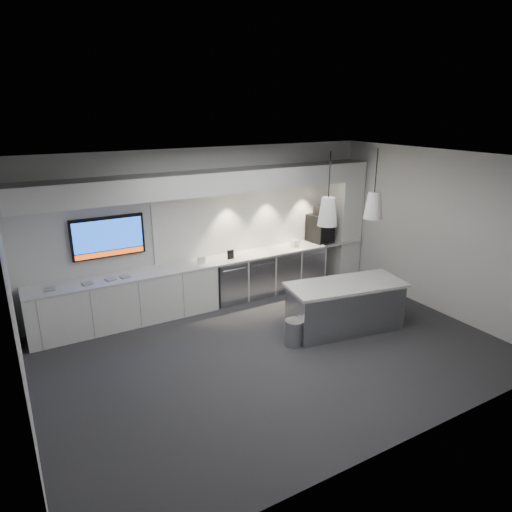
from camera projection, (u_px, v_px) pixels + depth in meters
floor at (275, 351)px, 7.26m from camera, size 7.00×7.00×0.00m
ceiling at (278, 160)px, 6.33m from camera, size 7.00×7.00×0.00m
wall_back at (208, 226)px, 8.86m from camera, size 7.00×0.00×7.00m
wall_front at (404, 330)px, 4.73m from camera, size 7.00×0.00×7.00m
wall_left at (14, 312)px, 5.14m from camera, size 0.00×7.00×7.00m
wall_right at (436, 232)px, 8.45m from camera, size 0.00×7.00×7.00m
back_counter at (215, 261)px, 8.78m from camera, size 6.80×0.65×0.04m
left_base_cabinets at (127, 301)px, 8.09m from camera, size 3.30×0.63×0.86m
fridge_unit_a at (228, 281)px, 9.04m from camera, size 0.60×0.61×0.85m
fridge_unit_b at (255, 275)px, 9.34m from camera, size 0.60×0.61×0.85m
fridge_unit_c at (281, 270)px, 9.64m from camera, size 0.60×0.61×0.85m
fridge_unit_d at (305, 265)px, 9.93m from camera, size 0.60×0.61×0.85m
backsplash at (261, 217)px, 9.39m from camera, size 4.60×0.03×1.30m
soffit at (213, 182)px, 8.33m from camera, size 6.90×0.60×0.40m
column at (345, 220)px, 10.18m from camera, size 0.55×0.55×2.60m
wall_tv at (108, 237)px, 7.90m from camera, size 1.25×0.07×0.72m
island at (345, 306)px, 7.87m from camera, size 2.13×1.20×0.85m
bin at (294, 332)px, 7.41m from camera, size 0.37×0.37×0.43m
coffee_machine at (320, 227)px, 9.89m from camera, size 0.49×0.65×0.79m
sign_black at (231, 255)px, 8.81m from camera, size 0.14×0.03×0.18m
sign_white at (201, 261)px, 8.51m from camera, size 0.18×0.06×0.14m
cup_cluster at (295, 243)px, 9.60m from camera, size 0.16×0.16×0.14m
tray_a at (50, 289)px, 7.34m from camera, size 0.18×0.18×0.02m
tray_b at (87, 283)px, 7.57m from camera, size 0.18×0.18×0.02m
tray_c at (111, 279)px, 7.76m from camera, size 0.19×0.19×0.02m
tray_d at (125, 277)px, 7.88m from camera, size 0.19×0.19×0.02m
pendant_left at (328, 211)px, 7.11m from camera, size 0.31×0.31×1.15m
pendant_right at (374, 205)px, 7.56m from camera, size 0.31×0.31×1.15m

